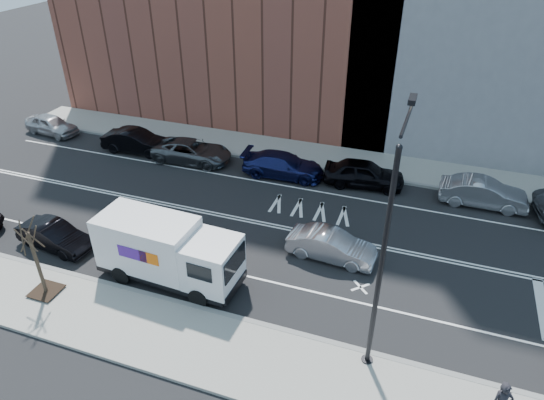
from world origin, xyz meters
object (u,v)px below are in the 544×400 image
Objects in this scene: fedex_van at (167,251)px; driving_sedan at (332,246)px; far_parked_a at (51,125)px; far_parked_b at (136,141)px.

fedex_van is 1.57× the size of driving_sedan.
fedex_van is 1.58× the size of far_parked_a.
driving_sedan is (15.46, -7.07, -0.08)m from far_parked_b.
fedex_van is 20.22m from far_parked_a.
driving_sedan is (6.59, 3.97, -0.89)m from fedex_van.
far_parked_b is (7.69, -0.54, 0.06)m from far_parked_a.
far_parked_a is 0.89× the size of far_parked_b.
far_parked_b is at bearing 131.40° from fedex_van.
driving_sedan is at bearing -116.54° from far_parked_b.
far_parked_b is (-8.87, 11.03, -0.81)m from fedex_van.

